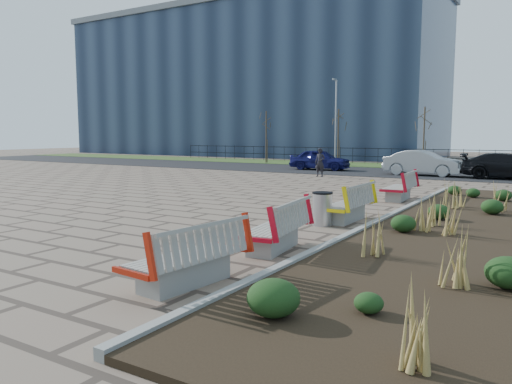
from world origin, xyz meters
The scene contains 20 objects.
ground centered at (0.00, 0.00, 0.00)m, with size 120.00×120.00×0.00m, color #705C4D.
planting_bed centered at (6.25, 5.00, 0.05)m, with size 4.50×18.00×0.10m, color black.
planting_curb centered at (3.92, 5.00, 0.07)m, with size 0.16×18.00×0.15m, color gray.
grass_verge_far centered at (0.00, 28.00, 0.02)m, with size 80.00×5.00×0.04m, color #33511E.
road centered at (0.00, 22.00, 0.01)m, with size 80.00×7.00×0.02m, color black.
bench_a centered at (3.00, -1.51, 0.50)m, with size 0.90×2.10×1.00m, color #AF1E0B, non-canonical shape.
bench_b centered at (3.00, 1.21, 0.50)m, with size 0.90×2.10×1.00m, color red, non-canonical shape.
bench_c centered at (3.00, 5.12, 0.50)m, with size 0.90×2.10×1.00m, color yellow, non-canonical shape.
bench_d centered at (3.00, 10.07, 0.50)m, with size 0.90×2.10×1.00m, color #A70B1D, non-canonical shape.
litter_bin centered at (2.71, 4.23, 0.41)m, with size 0.50×0.50×0.83m, color #B2B2B7.
pedestrian centered at (-3.25, 17.31, 0.77)m, with size 0.56×0.37×1.54m, color black.
car_blue centered at (-5.27, 21.77, 0.67)m, with size 1.53×3.81×1.30m, color #11124E.
car_silver centered at (1.31, 20.88, 0.71)m, with size 1.46×4.17×1.38m, color gray.
car_black centered at (5.52, 20.87, 0.68)m, with size 1.84×4.52×1.31m, color black.
tree_a centered at (-12.00, 26.50, 2.04)m, with size 1.40×1.40×4.00m, color #4C3D2D, non-canonical shape.
tree_b centered at (-6.00, 26.50, 2.04)m, with size 1.40×1.40×4.00m, color #4C3D2D, non-canonical shape.
tree_c centered at (0.00, 26.50, 2.04)m, with size 1.40×1.40×4.00m, color #4C3D2D, non-canonical shape.
lamp_west centered at (-6.00, 26.00, 3.04)m, with size 0.24×0.60×6.00m, color gray, non-canonical shape.
railing_fence centered at (0.00, 29.50, 0.64)m, with size 44.00×0.10×1.20m, color black, non-canonical shape.
building_glass centered at (-22.00, 40.00, 7.50)m, with size 40.00×14.00×15.00m, color #192338.
Camera 1 is at (7.81, -7.28, 2.32)m, focal length 35.00 mm.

